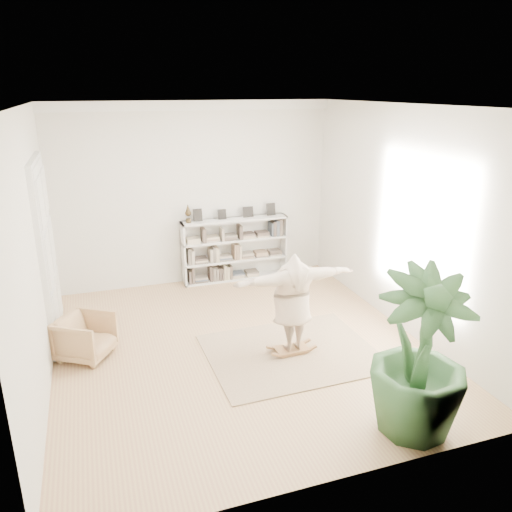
{
  "coord_description": "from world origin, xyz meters",
  "views": [
    {
      "loc": [
        -1.98,
        -6.64,
        3.83
      ],
      "look_at": [
        0.39,
        0.4,
        1.31
      ],
      "focal_mm": 35.0,
      "sensor_mm": 36.0,
      "label": 1
    }
  ],
  "objects_px": {
    "rocker_board": "(291,349)",
    "person": "(293,300)",
    "houseplant": "(420,355)",
    "armchair": "(86,337)",
    "bookshelf": "(235,250)"
  },
  "relations": [
    {
      "from": "bookshelf",
      "to": "armchair",
      "type": "xyz_separation_m",
      "value": [
        -3.01,
        -2.4,
        -0.31
      ]
    },
    {
      "from": "armchair",
      "to": "houseplant",
      "type": "height_order",
      "value": "houseplant"
    },
    {
      "from": "bookshelf",
      "to": "armchair",
      "type": "bearing_deg",
      "value": -141.42
    },
    {
      "from": "armchair",
      "to": "rocker_board",
      "type": "distance_m",
      "value": 3.07
    },
    {
      "from": "person",
      "to": "armchair",
      "type": "bearing_deg",
      "value": -17.81
    },
    {
      "from": "person",
      "to": "bookshelf",
      "type": "bearing_deg",
      "value": -92.36
    },
    {
      "from": "rocker_board",
      "to": "armchair",
      "type": "bearing_deg",
      "value": 162.19
    },
    {
      "from": "bookshelf",
      "to": "houseplant",
      "type": "bearing_deg",
      "value": -83.68
    },
    {
      "from": "person",
      "to": "houseplant",
      "type": "relative_size",
      "value": 0.94
    },
    {
      "from": "armchair",
      "to": "houseplant",
      "type": "bearing_deg",
      "value": -97.25
    },
    {
      "from": "rocker_board",
      "to": "person",
      "type": "xyz_separation_m",
      "value": [
        -0.0,
        0.0,
        0.81
      ]
    },
    {
      "from": "armchair",
      "to": "rocker_board",
      "type": "relative_size",
      "value": 1.43
    },
    {
      "from": "houseplant",
      "to": "armchair",
      "type": "bearing_deg",
      "value": 140.48
    },
    {
      "from": "armchair",
      "to": "person",
      "type": "height_order",
      "value": "person"
    },
    {
      "from": "armchair",
      "to": "houseplant",
      "type": "relative_size",
      "value": 0.36
    }
  ]
}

